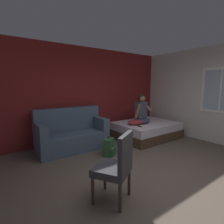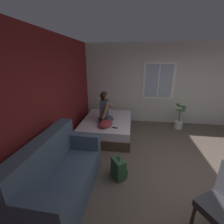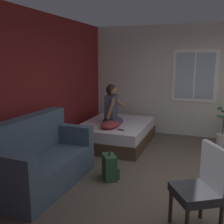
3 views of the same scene
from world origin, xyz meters
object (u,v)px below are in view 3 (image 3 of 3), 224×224
(potted_plant, at_px, (223,132))
(side_chair, at_px, (202,186))
(backpack, at_px, (110,167))
(person_seated, at_px, (112,108))
(bed, at_px, (116,133))
(cell_phone, at_px, (121,130))
(throw_pillow, at_px, (110,125))
(couch, at_px, (41,160))

(potted_plant, bearing_deg, side_chair, 173.74)
(backpack, bearing_deg, person_seated, 19.03)
(bed, height_order, cell_phone, cell_phone)
(cell_phone, bearing_deg, bed, 49.16)
(side_chair, relative_size, person_seated, 1.12)
(bed, relative_size, throw_pillow, 3.88)
(side_chair, bearing_deg, person_seated, 38.82)
(side_chair, distance_m, cell_phone, 2.58)
(bed, distance_m, person_seated, 0.63)
(bed, relative_size, person_seated, 2.13)
(backpack, bearing_deg, couch, 120.03)
(bed, relative_size, couch, 1.08)
(bed, bearing_deg, side_chair, -143.61)
(bed, distance_m, side_chair, 3.23)
(bed, relative_size, cell_phone, 12.93)
(potted_plant, bearing_deg, backpack, 144.37)
(bed, distance_m, potted_plant, 2.37)
(bed, distance_m, cell_phone, 0.69)
(side_chair, height_order, potted_plant, side_chair)
(person_seated, relative_size, cell_phone, 6.08)
(couch, height_order, side_chair, couch)
(side_chair, bearing_deg, potted_plant, -6.26)
(couch, xyz_separation_m, backpack, (0.53, -0.91, -0.20))
(couch, bearing_deg, bed, -9.89)
(side_chair, xyz_separation_m, potted_plant, (3.28, -0.36, -0.23))
(bed, xyz_separation_m, couch, (-2.28, 0.40, 0.16))
(potted_plant, bearing_deg, couch, 138.10)
(side_chair, height_order, throw_pillow, side_chair)
(bed, bearing_deg, person_seated, 173.27)
(side_chair, xyz_separation_m, backpack, (0.83, 1.39, -0.34))
(couch, distance_m, potted_plant, 3.99)
(person_seated, bearing_deg, backpack, -160.97)
(person_seated, relative_size, backpack, 1.91)
(couch, height_order, potted_plant, couch)
(cell_phone, bearing_deg, couch, 178.96)
(couch, bearing_deg, potted_plant, -41.90)
(couch, relative_size, potted_plant, 2.02)
(cell_phone, bearing_deg, potted_plant, -36.15)
(potted_plant, bearing_deg, bed, 106.89)
(side_chair, bearing_deg, cell_phone, 38.50)
(couch, height_order, cell_phone, couch)
(person_seated, relative_size, throw_pillow, 1.82)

